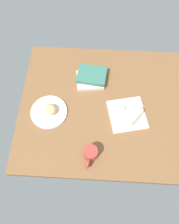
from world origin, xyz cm
name	(u,v)px	position (x,y,z in cm)	size (l,w,h in cm)	color
dining_table	(108,107)	(0.00, 0.00, 2.00)	(110.00, 90.00, 4.00)	brown
round_plate	(49,112)	(36.05, 6.65, 4.70)	(22.34, 22.34, 1.40)	white
scone_pastry	(51,109)	(34.40, 6.45, 8.29)	(7.45, 6.67, 5.78)	#D7B076
square_plate	(127,115)	(-11.83, 5.77, 4.80)	(21.67, 21.67, 1.60)	silver
sauce_cup	(121,108)	(-7.88, 2.91, 7.06)	(4.82, 4.82, 2.74)	silver
breakfast_wrap	(134,116)	(-14.99, 8.05, 8.72)	(6.24, 6.24, 11.26)	beige
book_stack	(91,77)	(11.56, -18.77, 6.77)	(20.40, 18.36, 5.50)	silver
coffee_mug	(90,154)	(9.14, 32.26, 8.45)	(7.82, 12.44, 8.70)	#B23833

